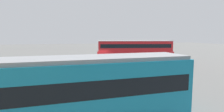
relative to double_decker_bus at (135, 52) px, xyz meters
The scene contains 6 objects.
ground_plane 6.12m from the double_decker_bus, 12.69° to the left, with size 160.00×160.00×0.00m, color slate.
double_decker_bus is the anchor object (origin of this frame).
tram_yellow 20.28m from the double_decker_bus, 56.60° to the left, with size 14.33×3.04×3.53m.
pedestrian_near_railing 10.34m from the double_decker_bus, 30.79° to the left, with size 0.33×0.36×1.59m.
pedestrian_railing 10.00m from the double_decker_bus, 36.10° to the left, with size 7.84×0.09×1.08m.
info_sign 13.54m from the double_decker_bus, 21.57° to the left, with size 0.94×0.17×2.34m.
Camera 1 is at (5.17, 24.88, 4.62)m, focal length 28.58 mm.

